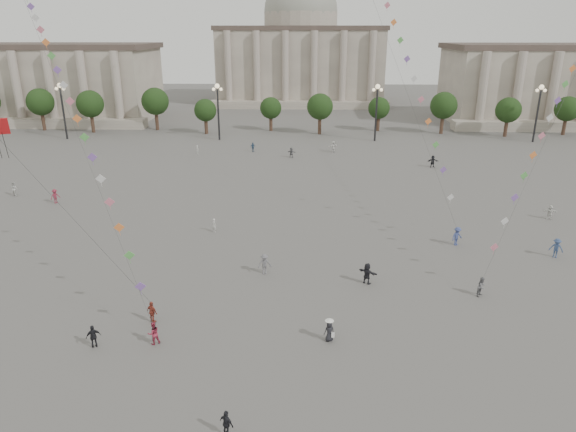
{
  "coord_description": "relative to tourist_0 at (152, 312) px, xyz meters",
  "views": [
    {
      "loc": [
        1.56,
        -28.13,
        20.05
      ],
      "look_at": [
        0.23,
        12.0,
        5.47
      ],
      "focal_mm": 32.0,
      "sensor_mm": 36.0,
      "label": 1
    }
  ],
  "objects": [
    {
      "name": "person_crowd_6",
      "position": [
        7.55,
        8.17,
        0.1
      ],
      "size": [
        1.34,
        0.96,
        1.87
      ],
      "primitive_type": "imported",
      "rotation": [
        0.0,
        0.0,
        0.24
      ],
      "color": "slate",
      "rests_on": "ground"
    },
    {
      "name": "person_crowd_9",
      "position": [
        30.79,
        46.03,
        0.09
      ],
      "size": [
        1.76,
        0.69,
        1.86
      ],
      "primitive_type": "imported",
      "rotation": [
        0.0,
        0.0,
        0.08
      ],
      "color": "black",
      "rests_on": "ground"
    },
    {
      "name": "kite_flyer_1",
      "position": [
        26.04,
        15.13,
        0.11
      ],
      "size": [
        1.41,
        1.25,
        1.9
      ],
      "primitive_type": "imported",
      "rotation": [
        0.0,
        0.0,
        0.56
      ],
      "color": "#394781",
      "rests_on": "ground"
    },
    {
      "name": "tree_row",
      "position": [
        9.36,
        73.95,
        4.56
      ],
      "size": [
        137.12,
        5.12,
        8.0
      ],
      "color": "#3C291E",
      "rests_on": "ground"
    },
    {
      "name": "ground",
      "position": [
        9.36,
        -4.05,
        -0.83
      ],
      "size": [
        360.0,
        360.0,
        0.0
      ],
      "primitive_type": "plane",
      "color": "#5A5755",
      "rests_on": "ground"
    },
    {
      "name": "person_crowd_3",
      "position": [
        16.26,
        6.64,
        0.08
      ],
      "size": [
        1.7,
        1.42,
        1.83
      ],
      "primitive_type": "imported",
      "rotation": [
        0.0,
        0.0,
        2.53
      ],
      "color": "#222227",
      "rests_on": "ground"
    },
    {
      "name": "person_crowd_1",
      "position": [
        -26.28,
        29.63,
        0.07
      ],
      "size": [
        1.11,
        1.05,
        1.81
      ],
      "primitive_type": "imported",
      "rotation": [
        0.0,
        0.0,
        2.59
      ],
      "color": "beige",
      "rests_on": "ground"
    },
    {
      "name": "lamp_post_far_west",
      "position": [
        -35.64,
        65.95,
        6.52
      ],
      "size": [
        2.0,
        0.9,
        10.65
      ],
      "color": "#262628",
      "rests_on": "ground"
    },
    {
      "name": "lamp_post_mid_east",
      "position": [
        24.36,
        65.95,
        6.52
      ],
      "size": [
        2.0,
        0.9,
        10.65
      ],
      "color": "#262628",
      "rests_on": "ground"
    },
    {
      "name": "lamp_post_far_east",
      "position": [
        54.36,
        65.95,
        6.52
      ],
      "size": [
        2.0,
        0.9,
        10.65
      ],
      "color": "#262628",
      "rests_on": "ground"
    },
    {
      "name": "person_crowd_10",
      "position": [
        -7.46,
        53.85,
        -0.09
      ],
      "size": [
        0.55,
        0.64,
        1.49
      ],
      "primitive_type": "imported",
      "rotation": [
        0.0,
        0.0,
        2.0
      ],
      "color": "silver",
      "rests_on": "ground"
    },
    {
      "name": "person_crowd_13",
      "position": [
        1.5,
        17.88,
        -0.09
      ],
      "size": [
        0.63,
        0.64,
        1.48
      ],
      "primitive_type": "imported",
      "rotation": [
        0.0,
        0.0,
        2.33
      ],
      "color": "beige",
      "rests_on": "ground"
    },
    {
      "name": "kite_train_west",
      "position": [
        -15.02,
        20.28,
        18.7
      ],
      "size": [
        30.34,
        43.06,
        63.06
      ],
      "color": "#3F3F3F",
      "rests_on": "ground"
    },
    {
      "name": "person_crowd_12",
      "position": [
        8.71,
        51.78,
        0.0
      ],
      "size": [
        1.63,
        0.98,
        1.67
      ],
      "primitive_type": "imported",
      "rotation": [
        0.0,
        0.0,
        2.81
      ],
      "color": "slate",
      "rests_on": "ground"
    },
    {
      "name": "kite_flyer_0",
      "position": [
        0.87,
        -2.71,
        -0.01
      ],
      "size": [
        1.01,
        0.96,
        1.65
      ],
      "primitive_type": "imported",
      "rotation": [
        0.0,
        0.0,
        3.71
      ],
      "color": "#98293F",
      "rests_on": "ground"
    },
    {
      "name": "kite_flyer_2",
      "position": [
        25.17,
        4.81,
        -0.03
      ],
      "size": [
        0.99,
        0.98,
        1.61
      ],
      "primitive_type": "imported",
      "rotation": [
        0.0,
        0.0,
        0.74
      ],
      "color": "slate",
      "rests_on": "ground"
    },
    {
      "name": "tourist_0",
      "position": [
        0.0,
        0.0,
        0.0
      ],
      "size": [
        1.05,
        0.85,
        1.67
      ],
      "primitive_type": "imported",
      "rotation": [
        0.0,
        0.0,
        2.6
      ],
      "color": "maroon",
      "rests_on": "ground"
    },
    {
      "name": "tourist_4",
      "position": [
        -3.03,
        -3.22,
        -0.01
      ],
      "size": [
        1.04,
        0.8,
        1.64
      ],
      "primitive_type": "imported",
      "rotation": [
        0.0,
        0.0,
        3.63
      ],
      "color": "black",
      "rests_on": "ground"
    },
    {
      "name": "person_crowd_2",
      "position": [
        -19.6,
        26.72,
        0.07
      ],
      "size": [
        1.25,
        1.32,
        1.8
      ],
      "primitive_type": "imported",
      "rotation": [
        0.0,
        0.0,
        0.88
      ],
      "color": "maroon",
      "rests_on": "ground"
    },
    {
      "name": "lamp_post_mid_west",
      "position": [
        -5.64,
        65.95,
        6.52
      ],
      "size": [
        2.0,
        0.9,
        10.65
      ],
      "color": "#262628",
      "rests_on": "ground"
    },
    {
      "name": "hat_person",
      "position": [
        12.74,
        -1.95,
        -0.02
      ],
      "size": [
        0.84,
        0.69,
        1.69
      ],
      "color": "black",
      "rests_on": "ground"
    },
    {
      "name": "person_crowd_14",
      "position": [
        34.49,
        12.51,
        0.11
      ],
      "size": [
        1.4,
        1.17,
        1.88
      ],
      "primitive_type": "imported",
      "rotation": [
        0.0,
        0.0,
        5.82
      ],
      "color": "navy",
      "rests_on": "ground"
    },
    {
      "name": "tourist_1",
      "position": [
        7.01,
        -10.88,
        -0.07
      ],
      "size": [
        0.95,
        0.81,
        1.53
      ],
      "primitive_type": "imported",
      "rotation": [
        0.0,
        0.0,
        2.54
      ],
      "color": "black",
      "rests_on": "ground"
    },
    {
      "name": "person_crowd_0",
      "position": [
        1.85,
        55.93,
        -0.01
      ],
      "size": [
        0.99,
        0.94,
        1.65
      ],
      "primitive_type": "imported",
      "rotation": [
        0.0,
        0.0,
        0.71
      ],
      "color": "#2F4A6B",
      "rests_on": "ground"
    },
    {
      "name": "person_crowd_4",
      "position": [
        15.92,
        56.1,
        0.13
      ],
      "size": [
        1.8,
        1.46,
        1.92
      ],
      "primitive_type": "imported",
      "rotation": [
        0.0,
        0.0,
        3.73
      ],
      "color": "silver",
      "rests_on": "ground"
    },
    {
      "name": "hall_central",
      "position": [
        9.36,
        125.18,
        13.4
      ],
      "size": [
        48.3,
        34.3,
        35.5
      ],
      "color": "gray",
      "rests_on": "ground"
    },
    {
      "name": "person_crowd_7",
      "position": [
        38.57,
        23.04,
        -0.02
      ],
      "size": [
        1.58,
        0.82,
        1.63
      ],
      "primitive_type": "imported",
      "rotation": [
        0.0,
        0.0,
        2.9
      ],
      "color": "silver",
      "rests_on": "ground"
    }
  ]
}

